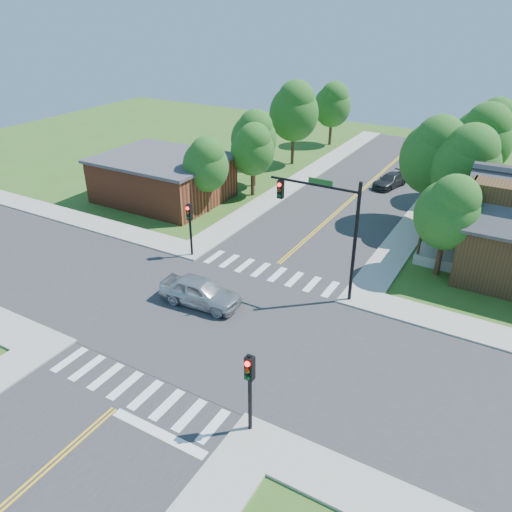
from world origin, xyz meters
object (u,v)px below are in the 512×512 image
Objects in this scene: signal_mast_ne at (327,218)px; signal_pole_se at (250,380)px; car_dgrey at (390,181)px; signal_pole_nw at (190,220)px; car_silver at (200,292)px.

signal_pole_se is at bearing -81.44° from signal_mast_ne.
signal_mast_ne is 20.87m from car_dgrey.
signal_pole_nw is 21.78m from car_dgrey.
signal_pole_se is (1.69, -11.21, -2.19)m from signal_mast_ne.
car_silver is at bearing -140.32° from signal_mast_ne.
signal_mast_ne is 8.21m from car_silver.
signal_mast_ne is at bearing -54.31° from car_silver.
car_dgrey is at bearing 95.66° from signal_mast_ne.
signal_pole_nw is 0.78× the size of car_silver.
signal_pole_se is 9.96m from car_silver.
signal_pole_nw is at bearing 135.00° from signal_pole_se.
signal_mast_ne is 1.89× the size of signal_pole_se.
signal_pole_nw is 6.34m from car_silver.
signal_mast_ne is 1.60× the size of car_dgrey.
car_silver is (-5.50, -4.57, -4.04)m from signal_mast_ne.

